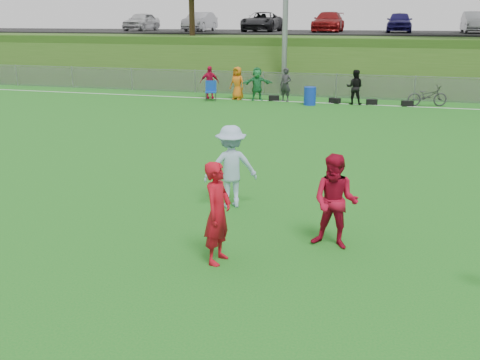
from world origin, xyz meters
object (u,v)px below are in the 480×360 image
(player_red_left, at_px, (218,213))
(player_red_center, at_px, (335,202))
(bicycle, at_px, (427,96))
(recycling_bin, at_px, (310,96))
(player_blue, at_px, (231,167))

(player_red_left, relative_size, player_red_center, 1.02)
(bicycle, bearing_deg, recycling_bin, 84.56)
(player_red_left, bearing_deg, player_red_center, -50.94)
(player_red_left, bearing_deg, bicycle, -6.09)
(player_blue, distance_m, bicycle, 17.09)
(recycling_bin, relative_size, bicycle, 0.46)
(player_blue, bearing_deg, player_red_center, 119.89)
(player_red_left, xyz_separation_m, player_blue, (-0.62, 2.83, 0.03))
(player_blue, bearing_deg, player_red_left, 75.50)
(recycling_bin, bearing_deg, player_red_left, -86.37)
(player_red_center, height_order, bicycle, player_red_center)
(player_blue, bearing_deg, recycling_bin, -114.77)
(player_red_center, xyz_separation_m, bicycle, (2.50, 17.98, -0.39))
(player_red_center, xyz_separation_m, recycling_bin, (-3.02, 16.83, -0.45))
(player_red_left, bearing_deg, recycling_bin, 10.41)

